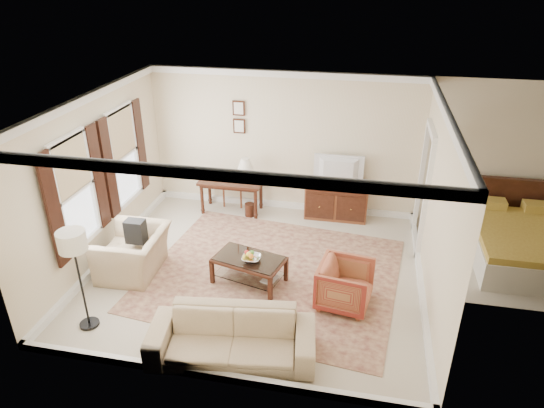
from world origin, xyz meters
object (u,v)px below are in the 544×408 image
(coffee_table, at_px, (249,263))
(sofa, at_px, (232,331))
(tv, at_px, (339,162))
(club_armchair, at_px, (132,246))
(striped_armchair, at_px, (345,283))
(sideboard, at_px, (336,200))
(writing_desk, at_px, (231,185))

(coffee_table, relative_size, sofa, 0.57)
(tv, bearing_deg, club_armchair, 39.82)
(club_armchair, bearing_deg, striped_armchair, 85.09)
(sideboard, distance_m, club_armchair, 4.15)
(tv, bearing_deg, sideboard, -90.00)
(sideboard, relative_size, tv, 1.33)
(writing_desk, relative_size, coffee_table, 1.04)
(writing_desk, bearing_deg, club_armchair, -111.80)
(sideboard, distance_m, tv, 0.86)
(tv, distance_m, coffee_table, 2.95)
(tv, xyz_separation_m, coffee_table, (-1.20, -2.55, -0.88))
(coffee_table, relative_size, striped_armchair, 1.56)
(sideboard, xyz_separation_m, coffee_table, (-1.20, -2.57, -0.02))
(sideboard, relative_size, coffee_table, 1.01)
(club_armchair, bearing_deg, tv, 127.89)
(sideboard, bearing_deg, striped_armchair, -82.68)
(sofa, bearing_deg, striped_armchair, 37.63)
(sideboard, xyz_separation_m, club_armchair, (-3.17, -2.67, 0.12))
(coffee_table, bearing_deg, sideboard, 65.03)
(sideboard, bearing_deg, sofa, -103.49)
(coffee_table, height_order, striped_armchair, striped_armchair)
(coffee_table, distance_m, striped_armchair, 1.59)
(striped_armchair, xyz_separation_m, sofa, (-1.39, -1.39, 0.03))
(sofa, bearing_deg, club_armchair, 136.19)
(tv, relative_size, club_armchair, 0.81)
(writing_desk, bearing_deg, sofa, -74.29)
(sideboard, height_order, club_armchair, club_armchair)
(striped_armchair, bearing_deg, club_armchair, 95.52)
(sideboard, height_order, tv, tv)
(striped_armchair, distance_m, sofa, 1.97)
(striped_armchair, bearing_deg, writing_desk, 51.75)
(club_armchair, height_order, sofa, club_armchair)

